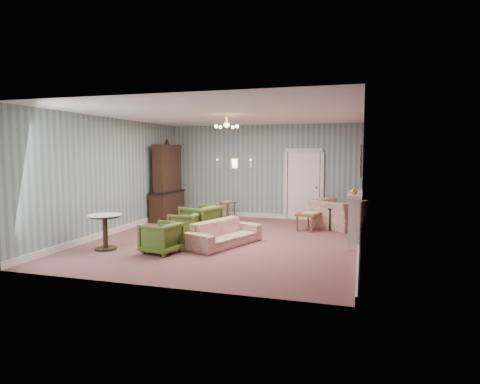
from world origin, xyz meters
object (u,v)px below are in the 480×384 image
(olive_chair_b, at_px, (186,224))
(fireplace, at_px, (355,219))
(olive_chair_a, at_px, (161,236))
(dresser, at_px, (167,180))
(coffee_table, at_px, (310,221))
(pedestal_table, at_px, (105,232))
(sofa_chintz, at_px, (224,229))
(olive_chair_c, at_px, (201,219))
(wingback_chair, at_px, (337,209))
(side_table_black, at_px, (335,219))

(olive_chair_b, xyz_separation_m, fireplace, (3.84, 0.53, 0.23))
(olive_chair_a, relative_size, dresser, 0.29)
(fireplace, bearing_deg, dresser, 161.46)
(coffee_table, height_order, pedestal_table, pedestal_table)
(fireplace, distance_m, coffee_table, 1.90)
(olive_chair_b, height_order, coffee_table, olive_chair_b)
(sofa_chintz, xyz_separation_m, pedestal_table, (-2.27, -1.09, 0.01))
(olive_chair_b, relative_size, olive_chair_c, 0.85)
(olive_chair_c, height_order, wingback_chair, wingback_chair)
(olive_chair_a, height_order, olive_chair_b, same)
(side_table_black, bearing_deg, olive_chair_a, -132.30)
(wingback_chair, relative_size, dresser, 0.50)
(coffee_table, bearing_deg, wingback_chair, 27.93)
(fireplace, distance_m, pedestal_table, 5.42)
(wingback_chair, bearing_deg, olive_chair_a, 84.72)
(fireplace, xyz_separation_m, side_table_black, (-0.51, 1.59, -0.28))
(olive_chair_c, height_order, coffee_table, olive_chair_c)
(olive_chair_a, bearing_deg, side_table_black, 149.53)
(olive_chair_c, xyz_separation_m, fireplace, (3.66, 0.03, 0.17))
(olive_chair_b, xyz_separation_m, coffee_table, (2.68, 2.00, -0.12))
(wingback_chair, bearing_deg, olive_chair_b, 70.49)
(dresser, relative_size, side_table_black, 4.00)
(dresser, bearing_deg, fireplace, -17.36)
(sofa_chintz, distance_m, coffee_table, 2.88)
(olive_chair_a, xyz_separation_m, coffee_table, (2.59, 3.44, -0.12))
(sofa_chintz, bearing_deg, coffee_table, -12.72)
(olive_chair_a, bearing_deg, pedestal_table, -75.67)
(wingback_chair, height_order, dresser, dresser)
(olive_chair_a, relative_size, wingback_chair, 0.58)
(dresser, xyz_separation_m, coffee_table, (4.35, -0.38, -0.98))
(dresser, bearing_deg, olive_chair_b, -53.71)
(sofa_chintz, height_order, dresser, dresser)
(dresser, bearing_deg, wingback_chair, 0.92)
(olive_chair_c, distance_m, dresser, 2.75)
(side_table_black, bearing_deg, wingback_chair, 83.55)
(fireplace, bearing_deg, olive_chair_a, -152.21)
(olive_chair_b, bearing_deg, coffee_table, 128.80)
(sofa_chintz, bearing_deg, olive_chair_b, 90.45)
(olive_chair_a, bearing_deg, coffee_table, 154.87)
(dresser, distance_m, side_table_black, 5.09)
(sofa_chintz, height_order, pedestal_table, pedestal_table)
(sofa_chintz, distance_m, pedestal_table, 2.52)
(olive_chair_b, xyz_separation_m, olive_chair_c, (0.17, 0.50, 0.06))
(olive_chair_b, distance_m, olive_chair_c, 0.54)
(fireplace, xyz_separation_m, pedestal_table, (-5.02, -2.03, -0.20))
(olive_chair_a, distance_m, coffee_table, 4.31)
(side_table_black, bearing_deg, fireplace, -72.24)
(pedestal_table, bearing_deg, olive_chair_a, 2.50)
(olive_chair_c, xyz_separation_m, sofa_chintz, (0.92, -0.91, -0.04))
(olive_chair_c, distance_m, coffee_table, 2.92)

